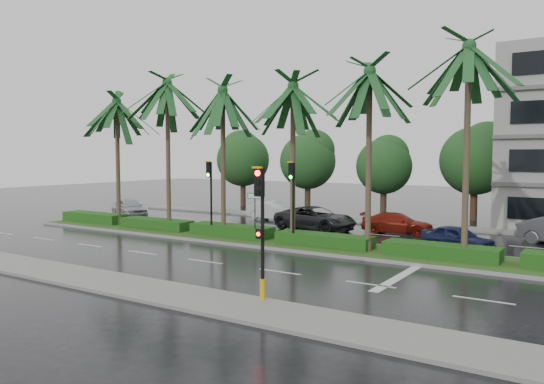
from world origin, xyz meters
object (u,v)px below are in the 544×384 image
Objects in this scene: car_white at (273,211)px; car_silver at (129,208)px; street_sign at (255,204)px; signal_near at (261,228)px; car_darkgrey at (316,218)px; signal_median_left at (210,187)px; car_red at (398,223)px; car_blue at (457,238)px.

car_silver is at bearing 122.40° from car_white.
street_sign is at bearing -83.11° from car_silver.
signal_near is 12.11m from street_sign.
car_darkgrey is at bearing -60.13° from car_silver.
street_sign is (-7.00, 9.87, -0.38)m from signal_near.
signal_median_left is at bearing -176.53° from street_sign.
car_red is (5.50, 7.53, -1.48)m from street_sign.
car_silver is 25.02m from car_blue.
car_darkgrey reaches higher than car_white.
street_sign is 0.59× the size of car_red.
car_silver is at bearing 162.84° from street_sign.
signal_median_left is 13.12m from car_silver.
street_sign reaches higher than car_white.
signal_near is at bearing -99.34° from car_silver.
car_darkgrey is 1.23× the size of car_red.
signal_median_left is 1.68× the size of street_sign.
street_sign is at bearing -177.72° from car_darkgrey.
signal_near is 0.99× the size of car_red.
car_blue is at bearing -102.08° from car_white.
signal_near reaches higher than car_darkgrey.
signal_median_left is 0.80× the size of car_darkgrey.
car_blue is at bearing 19.90° from street_sign.
signal_near reaches higher than car_white.
signal_median_left is at bearing -161.26° from car_white.
car_red is (5.00, 1.32, -0.12)m from car_darkgrey.
car_white reaches higher than car_blue.
street_sign is 0.63× the size of car_white.
car_darkgrey is at bearing 112.01° from signal_near.
car_white is (-11.66, 19.05, -1.82)m from signal_near.
car_darkgrey is at bearing 99.26° from car_red.
street_sign is 0.59× the size of car_silver.
street_sign is 6.38m from car_darkgrey.
car_darkgrey is at bearing 85.40° from street_sign.
signal_near is 0.80× the size of car_darkgrey.
car_red is (20.50, 2.90, -0.11)m from car_silver.
car_darkgrey reaches higher than car_silver.
signal_median_left is 3.13m from street_sign.
car_silver is at bearing 146.61° from signal_near.
car_blue is at bearing -68.27° from car_silver.
car_white is at bearing 67.01° from car_darkgrey.
car_red is (8.50, 7.71, -2.36)m from signal_median_left.
car_white is 5.95m from car_darkgrey.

